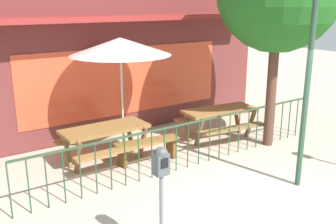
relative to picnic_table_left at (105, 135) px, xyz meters
The scene contains 10 objects.
ground 3.66m from the picnic_table_left, 67.34° to the right, with size 40.00×40.00×0.00m, color #B5AA97.
pub_storefront 2.91m from the picnic_table_left, 51.37° to the left, with size 8.55×1.22×4.97m.
patio_fence_front 1.84m from the picnic_table_left, 40.88° to the right, with size 7.21×0.04×0.97m.
picnic_table_left is the anchor object (origin of this frame).
picnic_table_right 2.93m from the picnic_table_left, ahead, with size 1.97×1.59×0.79m.
patio_umbrella 1.90m from the picnic_table_left, 32.79° to the left, with size 2.19×2.19×2.55m.
patio_bench 0.91m from the picnic_table_left, 33.46° to the right, with size 1.43×0.52×0.48m.
parking_meter_near 3.39m from the picnic_table_left, 103.09° to the right, with size 0.18×0.17×1.54m.
street_lamp 4.36m from the picnic_table_left, 50.60° to the right, with size 0.28×0.28×4.03m.
curb_edge 4.16m from the picnic_table_left, 70.21° to the right, with size 11.97×0.20×0.11m, color gray.
Camera 1 is at (-4.63, -3.66, 3.27)m, focal length 41.22 mm.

